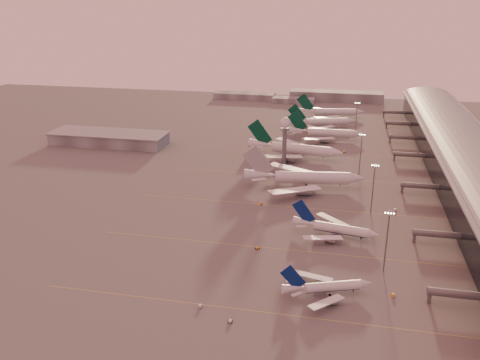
# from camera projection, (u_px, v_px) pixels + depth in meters

# --- Properties ---
(ground) EXTENTS (700.00, 700.00, 0.00)m
(ground) POSITION_uv_depth(u_px,v_px,m) (233.00, 256.00, 202.79)
(ground) COLOR #4F4C4C
(ground) RESTS_ON ground
(taxiway_markings) EXTENTS (180.00, 185.25, 0.02)m
(taxiway_markings) POSITION_uv_depth(u_px,v_px,m) (318.00, 208.00, 248.44)
(taxiway_markings) COLOR gold
(taxiway_markings) RESTS_ON ground
(terminal) EXTENTS (57.00, 362.00, 23.04)m
(terminal) POSITION_uv_depth(u_px,v_px,m) (468.00, 164.00, 279.47)
(terminal) COLOR black
(terminal) RESTS_ON ground
(hangar) EXTENTS (82.00, 27.00, 8.50)m
(hangar) POSITION_uv_depth(u_px,v_px,m) (109.00, 138.00, 353.13)
(hangar) COLOR slate
(hangar) RESTS_ON ground
(radar_tower) EXTENTS (6.40, 6.40, 31.10)m
(radar_tower) POSITION_uv_depth(u_px,v_px,m) (285.00, 131.00, 304.87)
(radar_tower) COLOR slate
(radar_tower) RESTS_ON ground
(mast_a) EXTENTS (3.60, 0.56, 25.00)m
(mast_a) POSITION_uv_depth(u_px,v_px,m) (387.00, 239.00, 186.85)
(mast_a) COLOR slate
(mast_a) RESTS_ON ground
(mast_b) EXTENTS (3.60, 0.56, 25.00)m
(mast_b) POSITION_uv_depth(u_px,v_px,m) (373.00, 186.00, 237.96)
(mast_b) COLOR slate
(mast_b) RESTS_ON ground
(mast_c) EXTENTS (3.60, 0.56, 25.00)m
(mast_c) POSITION_uv_depth(u_px,v_px,m) (361.00, 152.00, 289.46)
(mast_c) COLOR slate
(mast_c) RESTS_ON ground
(mast_d) EXTENTS (3.60, 0.56, 25.00)m
(mast_d) POSITION_uv_depth(u_px,v_px,m) (356.00, 117.00, 372.54)
(mast_d) COLOR slate
(mast_d) RESTS_ON ground
(distant_horizon) EXTENTS (165.00, 37.50, 9.00)m
(distant_horizon) POSITION_uv_depth(u_px,v_px,m) (308.00, 96.00, 499.68)
(distant_horizon) COLOR slate
(distant_horizon) RESTS_ON ground
(narrowbody_near) EXTENTS (31.37, 24.59, 12.78)m
(narrowbody_near) POSITION_uv_depth(u_px,v_px,m) (327.00, 288.00, 176.02)
(narrowbody_near) COLOR silver
(narrowbody_near) RESTS_ON ground
(narrowbody_mid) EXTENTS (37.80, 29.93, 14.86)m
(narrowbody_mid) POSITION_uv_depth(u_px,v_px,m) (335.00, 230.00, 218.79)
(narrowbody_mid) COLOR silver
(narrowbody_mid) RESTS_ON ground
(widebody_white) EXTENTS (65.29, 51.97, 23.05)m
(widebody_white) POSITION_uv_depth(u_px,v_px,m) (304.00, 180.00, 274.43)
(widebody_white) COLOR silver
(widebody_white) RESTS_ON ground
(greentail_a) EXTENTS (62.59, 50.23, 22.80)m
(greentail_a) POSITION_uv_depth(u_px,v_px,m) (295.00, 151.00, 325.19)
(greentail_a) COLOR silver
(greentail_a) RESTS_ON ground
(greentail_b) EXTENTS (54.55, 44.05, 19.81)m
(greentail_b) POSITION_uv_depth(u_px,v_px,m) (326.00, 134.00, 365.71)
(greentail_b) COLOR silver
(greentail_b) RESTS_ON ground
(greentail_c) EXTENTS (52.25, 41.46, 19.83)m
(greentail_c) POSITION_uv_depth(u_px,v_px,m) (322.00, 123.00, 396.59)
(greentail_c) COLOR silver
(greentail_c) RESTS_ON ground
(greentail_d) EXTENTS (56.50, 45.21, 20.72)m
(greentail_d) POSITION_uv_depth(u_px,v_px,m) (331.00, 113.00, 429.10)
(greentail_d) COLOR silver
(greentail_d) RESTS_ON ground
(gsv_truck_a) EXTENTS (5.61, 2.85, 2.16)m
(gsv_truck_a) POSITION_uv_depth(u_px,v_px,m) (201.00, 305.00, 169.32)
(gsv_truck_a) COLOR silver
(gsv_truck_a) RESTS_ON ground
(gsv_tug_near) EXTENTS (2.12, 3.29, 0.90)m
(gsv_tug_near) POSITION_uv_depth(u_px,v_px,m) (230.00, 321.00, 161.68)
(gsv_tug_near) COLOR silver
(gsv_tug_near) RESTS_ON ground
(gsv_catering_a) EXTENTS (5.42, 3.64, 4.09)m
(gsv_catering_a) POSITION_uv_depth(u_px,v_px,m) (394.00, 291.00, 175.18)
(gsv_catering_a) COLOR orange
(gsv_catering_a) RESTS_ON ground
(gsv_tug_mid) EXTENTS (3.84, 3.46, 0.94)m
(gsv_tug_mid) POSITION_uv_depth(u_px,v_px,m) (257.00, 248.00, 208.23)
(gsv_tug_mid) COLOR orange
(gsv_tug_mid) RESTS_ON ground
(gsv_truck_b) EXTENTS (5.16, 2.09, 2.06)m
(gsv_truck_b) POSITION_uv_depth(u_px,v_px,m) (373.00, 232.00, 220.84)
(gsv_truck_b) COLOR silver
(gsv_truck_b) RESTS_ON ground
(gsv_truck_c) EXTENTS (5.15, 5.47, 2.24)m
(gsv_truck_c) POSITION_uv_depth(u_px,v_px,m) (261.00, 202.00, 252.23)
(gsv_truck_c) COLOR orange
(gsv_truck_c) RESTS_ON ground
(gsv_catering_b) EXTENTS (5.95, 4.27, 4.47)m
(gsv_catering_b) POSITION_uv_depth(u_px,v_px,m) (396.00, 207.00, 244.25)
(gsv_catering_b) COLOR silver
(gsv_catering_b) RESTS_ON ground
(gsv_tug_far) EXTENTS (3.28, 4.25, 1.07)m
(gsv_tug_far) POSITION_uv_depth(u_px,v_px,m) (277.00, 175.00, 292.33)
(gsv_tug_far) COLOR orange
(gsv_tug_far) RESTS_ON ground
(gsv_tug_hangar) EXTENTS (3.89, 3.37, 0.95)m
(gsv_tug_hangar) POSITION_uv_depth(u_px,v_px,m) (344.00, 152.00, 334.99)
(gsv_tug_hangar) COLOR orange
(gsv_tug_hangar) RESTS_ON ground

